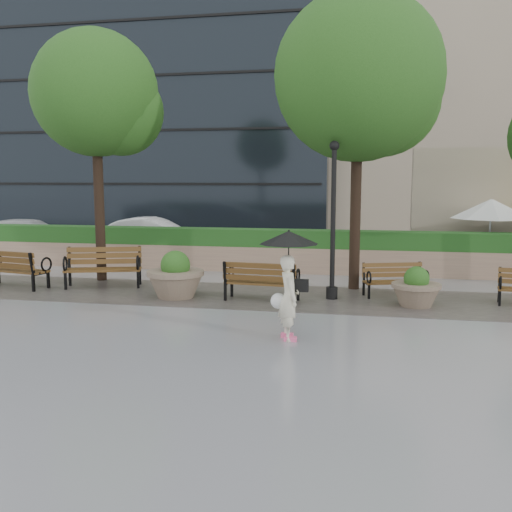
% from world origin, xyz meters
% --- Properties ---
extents(ground, '(100.00, 100.00, 0.00)m').
position_xyz_m(ground, '(0.00, 0.00, 0.00)').
color(ground, gray).
rests_on(ground, ground).
extents(cobble_strip, '(28.00, 3.20, 0.01)m').
position_xyz_m(cobble_strip, '(0.00, 3.00, 0.01)').
color(cobble_strip, '#383330').
rests_on(cobble_strip, ground).
extents(hedge_wall, '(24.00, 0.80, 1.35)m').
position_xyz_m(hedge_wall, '(0.00, 7.00, 0.66)').
color(hedge_wall, tan).
rests_on(hedge_wall, ground).
extents(asphalt_street, '(40.00, 7.00, 0.00)m').
position_xyz_m(asphalt_street, '(0.00, 11.00, 0.00)').
color(asphalt_street, black).
rests_on(asphalt_street, ground).
extents(bldg_glass, '(20.00, 10.00, 25.00)m').
position_xyz_m(bldg_glass, '(-9.00, 22.00, 12.50)').
color(bldg_glass, black).
rests_on(bldg_glass, ground).
extents(bldg_stone, '(18.00, 10.00, 20.00)m').
position_xyz_m(bldg_stone, '(10.00, 23.00, 10.00)').
color(bldg_stone, tan).
rests_on(bldg_stone, ground).
extents(bench_0, '(2.03, 1.16, 1.03)m').
position_xyz_m(bench_0, '(-6.38, 2.86, 0.31)').
color(bench_0, brown).
rests_on(bench_0, ground).
extents(bench_1, '(2.14, 1.36, 1.08)m').
position_xyz_m(bench_1, '(-4.03, 3.38, 0.32)').
color(bench_1, brown).
rests_on(bench_1, ground).
extents(bench_2, '(1.85, 0.87, 0.96)m').
position_xyz_m(bench_2, '(0.54, 2.49, 0.29)').
color(bench_2, brown).
rests_on(bench_2, ground).
extents(bench_3, '(1.66, 1.07, 0.83)m').
position_xyz_m(bench_3, '(3.73, 3.64, 0.25)').
color(bench_3, brown).
rests_on(bench_3, ground).
extents(planter_left, '(1.41, 1.41, 1.19)m').
position_xyz_m(planter_left, '(-1.63, 2.44, 0.46)').
color(planter_left, '#7F6B56').
rests_on(planter_left, ground).
extents(planter_right, '(1.13, 1.13, 0.94)m').
position_xyz_m(planter_right, '(4.16, 2.57, 0.37)').
color(planter_right, '#7F6B56').
rests_on(planter_right, ground).
extents(lamppost, '(0.28, 0.28, 3.85)m').
position_xyz_m(lamppost, '(2.19, 3.04, 1.69)').
color(lamppost, black).
rests_on(lamppost, ground).
extents(tree_0, '(3.60, 3.53, 7.09)m').
position_xyz_m(tree_0, '(-4.44, 4.47, 5.18)').
color(tree_0, black).
rests_on(tree_0, ground).
extents(tree_1, '(4.36, 4.36, 7.73)m').
position_xyz_m(tree_1, '(2.84, 4.54, 5.41)').
color(tree_1, black).
rests_on(tree_1, ground).
extents(patio_umb_white, '(2.50, 2.50, 2.30)m').
position_xyz_m(patio_umb_white, '(6.84, 8.36, 1.99)').
color(patio_umb_white, black).
rests_on(patio_umb_white, ground).
extents(car_left, '(4.80, 2.57, 1.32)m').
position_xyz_m(car_left, '(-10.43, 9.97, 0.66)').
color(car_left, silver).
rests_on(car_left, ground).
extents(car_right, '(4.39, 1.68, 1.43)m').
position_xyz_m(car_right, '(-5.37, 10.47, 0.71)').
color(car_right, silver).
rests_on(car_right, ground).
extents(pedestrian, '(1.09, 1.09, 2.00)m').
position_xyz_m(pedestrian, '(1.63, -0.68, 1.22)').
color(pedestrian, beige).
rests_on(pedestrian, ground).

